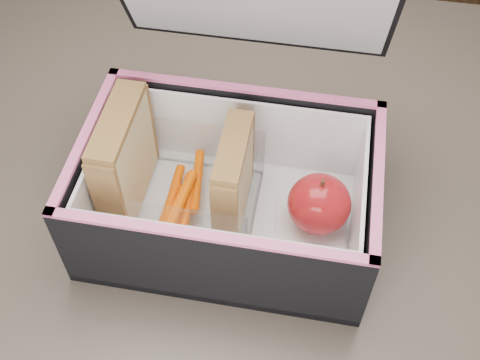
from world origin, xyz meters
name	(u,v)px	position (x,y,z in m)	size (l,w,h in m)	color
kitchen_table	(215,227)	(0.00, 0.00, 0.66)	(1.20, 0.80, 0.75)	brown
lunch_bag	(229,184)	(0.03, -0.05, 0.81)	(0.29, 0.27, 0.28)	black
plastic_tub	(181,183)	(-0.02, -0.04, 0.80)	(0.16, 0.11, 0.07)	white
sandwich_left	(125,158)	(-0.08, -0.04, 0.82)	(0.03, 0.11, 0.12)	#CAB77F
sandwich_right	(233,178)	(0.03, -0.04, 0.82)	(0.03, 0.09, 0.10)	#CAB77F
carrot_sticks	(180,205)	(-0.02, -0.06, 0.78)	(0.04, 0.13, 0.03)	#F04F00
paper_napkin	(310,221)	(0.12, -0.05, 0.77)	(0.07, 0.07, 0.01)	white
red_apple	(319,204)	(0.12, -0.05, 0.80)	(0.07, 0.07, 0.07)	maroon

